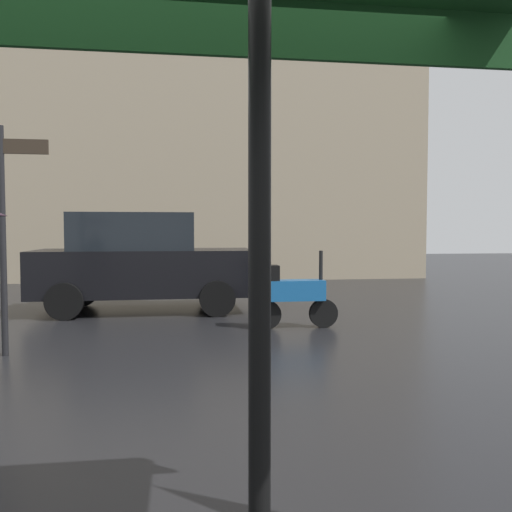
# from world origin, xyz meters

# --- Properties ---
(parked_scooter) EXTENTS (1.38, 0.32, 1.23)m
(parked_scooter) POSITION_xyz_m (1.83, 5.48, 0.55)
(parked_scooter) COLOR black
(parked_scooter) RESTS_ON ground
(parked_car_left) EXTENTS (4.09, 1.88, 1.88)m
(parked_car_left) POSITION_xyz_m (-0.65, 7.65, 0.96)
(parked_car_left) COLOR black
(parked_car_left) RESTS_ON ground
(street_signpost) EXTENTS (1.08, 0.08, 2.84)m
(street_signpost) POSITION_xyz_m (-2.08, 4.21, 1.73)
(street_signpost) COLOR black
(street_signpost) RESTS_ON ground
(building_block) EXTENTS (15.86, 2.73, 14.33)m
(building_block) POSITION_xyz_m (0.00, 14.77, 7.16)
(building_block) COLOR gray
(building_block) RESTS_ON ground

